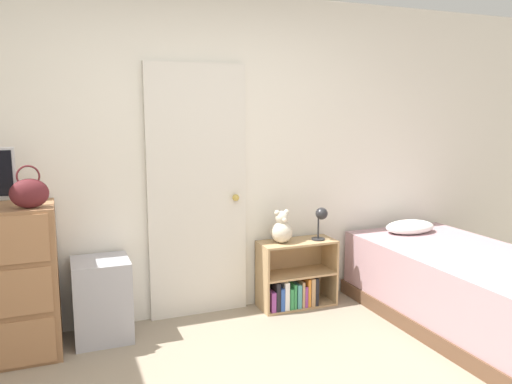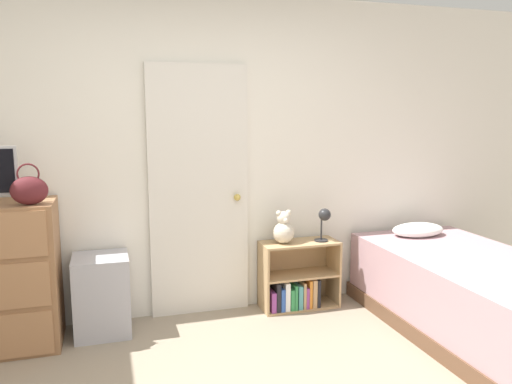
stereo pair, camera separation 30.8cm
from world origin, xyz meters
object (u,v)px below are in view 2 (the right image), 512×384
object	(u,v)px
handbag	(29,190)
desk_lamp	(324,218)
bookshelf	(295,283)
bed	(472,295)
teddy_bear	(283,229)
storage_bin	(102,295)

from	to	relation	value
handbag	desk_lamp	world-z (taller)	handbag
bookshelf	bed	bearing A→B (deg)	-37.64
desk_lamp	bed	distance (m)	1.25
teddy_bear	bed	distance (m)	1.51
storage_bin	bookshelf	world-z (taller)	storage_bin
handbag	storage_bin	xyz separation A→B (m)	(0.42, 0.18, -0.83)
teddy_bear	desk_lamp	size ratio (longest dim) A/B	0.99
desk_lamp	bed	world-z (taller)	desk_lamp
handbag	bookshelf	bearing A→B (deg)	6.80
bed	bookshelf	bearing A→B (deg)	142.36
teddy_bear	desk_lamp	distance (m)	0.35
handbag	bed	distance (m)	3.22
storage_bin	teddy_bear	world-z (taller)	teddy_bear
storage_bin	desk_lamp	size ratio (longest dim) A/B	2.11
teddy_bear	bed	world-z (taller)	teddy_bear
bookshelf	bed	xyz separation A→B (m)	(1.08, -0.83, 0.08)
storage_bin	bed	bearing A→B (deg)	-16.51
bookshelf	handbag	bearing A→B (deg)	-173.20
storage_bin	bed	xyz separation A→B (m)	(2.64, -0.78, -0.01)
storage_bin	bed	distance (m)	2.75
storage_bin	desk_lamp	xyz separation A→B (m)	(1.79, 0.01, 0.47)
teddy_bear	storage_bin	bearing A→B (deg)	-177.95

